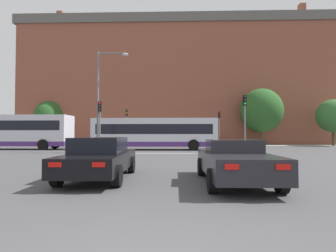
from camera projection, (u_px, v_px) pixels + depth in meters
stop_line_strip at (170, 153)px, 20.09m from camera, size 8.75×0.30×0.01m
far_pavement at (172, 145)px, 33.12m from camera, size 69.73×2.50×0.01m
brick_civic_building at (180, 85)px, 42.05m from camera, size 48.17×11.21×21.13m
car_saloon_left at (100, 158)px, 8.82m from camera, size 2.01×4.47×1.39m
car_roadster_right at (234, 161)px, 8.07m from camera, size 1.98×4.59×1.33m
bus_crossing_lead at (155, 133)px, 24.57m from camera, size 11.46×2.64×2.93m
bus_crossing_trailing at (17, 131)px, 25.34m from camera, size 10.21×2.68×3.28m
traffic_light_far_right at (219, 123)px, 32.47m from camera, size 0.26×0.31×4.25m
traffic_light_far_left at (127, 122)px, 32.52m from camera, size 0.26×0.31×4.49m
traffic_light_near_left at (100, 118)px, 20.76m from camera, size 0.26×0.31×4.07m
traffic_light_near_right at (245, 114)px, 20.11m from camera, size 0.26×0.31×4.47m
street_lamp_junction at (103, 91)px, 20.94m from camera, size 2.51×0.36×8.12m
pedestrian_waiting at (120, 138)px, 33.70m from camera, size 0.45×0.32×1.72m
pedestrian_walking_east at (187, 137)px, 32.52m from camera, size 0.46×0.38×1.76m
pedestrian_walking_west at (197, 137)px, 33.70m from camera, size 0.43×0.45×1.75m
tree_by_building at (50, 116)px, 37.46m from camera, size 4.22×4.22×6.20m
tree_kerbside at (261, 110)px, 34.27m from camera, size 5.47×5.47×7.42m
tree_distant at (333, 116)px, 32.36m from camera, size 3.88×3.88×5.75m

